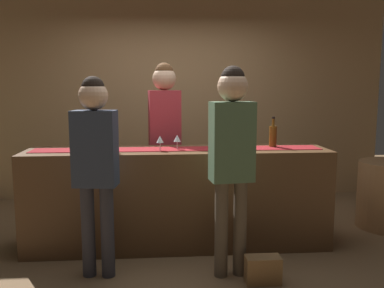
{
  "coord_description": "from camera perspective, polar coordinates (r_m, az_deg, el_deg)",
  "views": [
    {
      "loc": [
        -0.17,
        -3.86,
        1.56
      ],
      "look_at": [
        0.14,
        0.0,
        1.01
      ],
      "focal_mm": 38.03,
      "sensor_mm": 36.0,
      "label": 1
    }
  ],
  "objects": [
    {
      "name": "ground_plane",
      "position": [
        4.17,
        -1.91,
        -13.91
      ],
      "size": [
        10.0,
        10.0,
        0.0
      ],
      "primitive_type": "plane",
      "color": "brown"
    },
    {
      "name": "back_wall",
      "position": [
        5.77,
        -2.85,
        6.94
      ],
      "size": [
        6.0,
        0.12,
        2.9
      ],
      "primitive_type": "cube",
      "color": "tan",
      "rests_on": "ground"
    },
    {
      "name": "counter_runner_cloth",
      "position": [
        3.91,
        -1.97,
        -0.7
      ],
      "size": [
        2.76,
        0.28,
        0.01
      ],
      "primitive_type": "cube",
      "color": "maroon",
      "rests_on": "bar_counter"
    },
    {
      "name": "wine_bottle_clear",
      "position": [
        3.87,
        -11.77,
        0.68
      ],
      "size": [
        0.07,
        0.07,
        0.3
      ],
      "color": "#B2C6C1",
      "rests_on": "bar_counter"
    },
    {
      "name": "customer_sipping",
      "position": [
        3.26,
        5.6,
        -0.62
      ],
      "size": [
        0.36,
        0.24,
        1.72
      ],
      "rotation": [
        0.0,
        0.0,
        0.12
      ],
      "color": "brown",
      "rests_on": "ground"
    },
    {
      "name": "wine_bottle_amber",
      "position": [
        4.12,
        11.28,
        1.14
      ],
      "size": [
        0.07,
        0.07,
        0.3
      ],
      "color": "brown",
      "rests_on": "bar_counter"
    },
    {
      "name": "wine_glass_mid_counter",
      "position": [
        3.81,
        -4.51,
        0.59
      ],
      "size": [
        0.07,
        0.07,
        0.14
      ],
      "color": "silver",
      "rests_on": "bar_counter"
    },
    {
      "name": "wine_glass_near_customer",
      "position": [
        3.87,
        -2.09,
        0.74
      ],
      "size": [
        0.07,
        0.07,
        0.14
      ],
      "color": "silver",
      "rests_on": "bar_counter"
    },
    {
      "name": "bartender",
      "position": [
        4.46,
        -3.86,
        2.66
      ],
      "size": [
        0.36,
        0.25,
        1.82
      ],
      "rotation": [
        0.0,
        0.0,
        3.26
      ],
      "color": "#26262B",
      "rests_on": "ground"
    },
    {
      "name": "bar_counter",
      "position": [
        4.02,
        -1.94,
        -7.54
      ],
      "size": [
        2.91,
        0.6,
        0.96
      ],
      "primitive_type": "cube",
      "color": "#543821",
      "rests_on": "ground"
    },
    {
      "name": "handbag",
      "position": [
        3.44,
        9.91,
        -16.98
      ],
      "size": [
        0.28,
        0.14,
        0.22
      ],
      "primitive_type": "cube",
      "color": "olive",
      "rests_on": "ground"
    },
    {
      "name": "customer_browsing",
      "position": [
        3.34,
        -13.4,
        -1.68
      ],
      "size": [
        0.36,
        0.24,
        1.64
      ],
      "rotation": [
        0.0,
        0.0,
        -0.13
      ],
      "color": "#33333D",
      "rests_on": "ground"
    }
  ]
}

